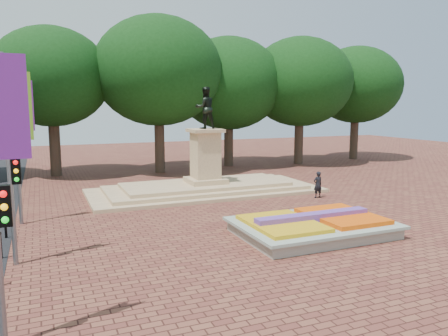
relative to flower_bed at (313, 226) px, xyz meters
name	(u,v)px	position (x,y,z in m)	size (l,w,h in m)	color
ground	(268,225)	(-1.03, 2.00, -0.38)	(90.00, 90.00, 0.00)	brown
flower_bed	(313,226)	(0.00, 0.00, 0.00)	(6.30, 4.30, 0.91)	gray
monument	(206,178)	(-1.03, 10.00, 0.50)	(14.00, 6.00, 6.40)	tan
tree_row_back	(189,88)	(1.31, 20.00, 6.29)	(44.80, 8.80, 10.43)	#3C2C21
banner_poles	(12,151)	(-11.10, 0.69, 3.50)	(0.88, 11.17, 7.00)	slate
pedestrian	(318,185)	(4.41, 6.01, 0.39)	(0.56, 0.37, 1.54)	black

